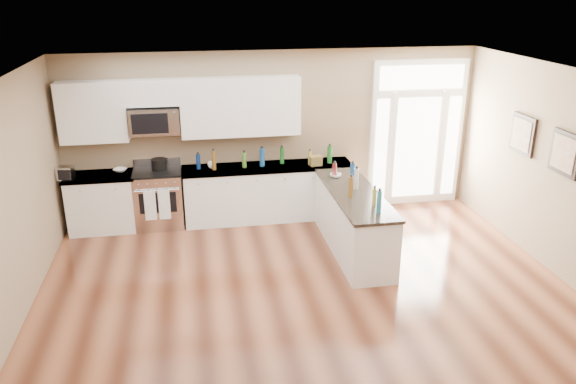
# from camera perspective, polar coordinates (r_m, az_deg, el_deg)

# --- Properties ---
(ground) EXTENTS (8.00, 8.00, 0.00)m
(ground) POSITION_cam_1_polar(r_m,az_deg,el_deg) (6.58, 4.10, -15.05)
(ground) COLOR #482214
(room_shell) EXTENTS (8.00, 8.00, 8.00)m
(room_shell) POSITION_cam_1_polar(r_m,az_deg,el_deg) (5.75, 4.52, -1.07)
(room_shell) COLOR #8A7457
(room_shell) RESTS_ON ground
(back_cabinet_left) EXTENTS (1.10, 0.66, 0.94)m
(back_cabinet_left) POSITION_cam_1_polar(r_m,az_deg,el_deg) (9.61, -18.27, -1.16)
(back_cabinet_left) COLOR white
(back_cabinet_left) RESTS_ON ground
(back_cabinet_right) EXTENTS (2.85, 0.66, 0.94)m
(back_cabinet_right) POSITION_cam_1_polar(r_m,az_deg,el_deg) (9.56, -2.02, -0.19)
(back_cabinet_right) COLOR white
(back_cabinet_right) RESTS_ON ground
(peninsula_cabinet) EXTENTS (0.69, 2.32, 0.94)m
(peninsula_cabinet) POSITION_cam_1_polar(r_m,az_deg,el_deg) (8.47, 6.64, -3.18)
(peninsula_cabinet) COLOR white
(peninsula_cabinet) RESTS_ON ground
(upper_cabinet_left) EXTENTS (1.04, 0.33, 0.95)m
(upper_cabinet_left) POSITION_cam_1_polar(r_m,az_deg,el_deg) (9.33, -19.24, 7.68)
(upper_cabinet_left) COLOR white
(upper_cabinet_left) RESTS_ON room_shell
(upper_cabinet_right) EXTENTS (1.94, 0.33, 0.95)m
(upper_cabinet_right) POSITION_cam_1_polar(r_m,az_deg,el_deg) (9.24, -4.84, 8.63)
(upper_cabinet_right) COLOR white
(upper_cabinet_right) RESTS_ON room_shell
(upper_cabinet_short) EXTENTS (0.82, 0.33, 0.40)m
(upper_cabinet_short) POSITION_cam_1_polar(r_m,az_deg,el_deg) (9.17, -13.63, 9.80)
(upper_cabinet_short) COLOR white
(upper_cabinet_short) RESTS_ON room_shell
(microwave) EXTENTS (0.78, 0.41, 0.42)m
(microwave) POSITION_cam_1_polar(r_m,az_deg,el_deg) (9.22, -13.42, 7.07)
(microwave) COLOR silver
(microwave) RESTS_ON room_shell
(entry_door) EXTENTS (1.70, 0.10, 2.60)m
(entry_door) POSITION_cam_1_polar(r_m,az_deg,el_deg) (10.25, 12.93, 5.79)
(entry_door) COLOR white
(entry_door) RESTS_ON ground
(wall_art_near) EXTENTS (0.05, 0.58, 0.58)m
(wall_art_near) POSITION_cam_1_polar(r_m,az_deg,el_deg) (9.07, 22.72, 5.41)
(wall_art_near) COLOR black
(wall_art_near) RESTS_ON room_shell
(wall_art_far) EXTENTS (0.05, 0.58, 0.58)m
(wall_art_far) POSITION_cam_1_polar(r_m,az_deg,el_deg) (8.28, 26.30, 3.53)
(wall_art_far) COLOR black
(wall_art_far) RESTS_ON room_shell
(kitchen_range) EXTENTS (0.77, 0.69, 1.08)m
(kitchen_range) POSITION_cam_1_polar(r_m,az_deg,el_deg) (9.49, -12.98, -0.62)
(kitchen_range) COLOR silver
(kitchen_range) RESTS_ON ground
(stockpot) EXTENTS (0.28, 0.28, 0.19)m
(stockpot) POSITION_cam_1_polar(r_m,az_deg,el_deg) (9.39, -12.96, 2.83)
(stockpot) COLOR black
(stockpot) RESTS_ON kitchen_range
(toaster_oven) EXTENTS (0.27, 0.23, 0.21)m
(toaster_oven) POSITION_cam_1_polar(r_m,az_deg,el_deg) (9.37, -21.68, 1.82)
(toaster_oven) COLOR silver
(toaster_oven) RESTS_ON back_cabinet_left
(cardboard_box) EXTENTS (0.21, 0.17, 0.16)m
(cardboard_box) POSITION_cam_1_polar(r_m,az_deg,el_deg) (9.41, 2.81, 3.20)
(cardboard_box) COLOR brown
(cardboard_box) RESTS_ON back_cabinet_right
(bowl_left) EXTENTS (0.27, 0.27, 0.05)m
(bowl_left) POSITION_cam_1_polar(r_m,az_deg,el_deg) (9.50, -16.67, 2.15)
(bowl_left) COLOR white
(bowl_left) RESTS_ON back_cabinet_left
(bowl_peninsula) EXTENTS (0.23, 0.23, 0.06)m
(bowl_peninsula) POSITION_cam_1_polar(r_m,az_deg,el_deg) (8.87, 4.87, 1.69)
(bowl_peninsula) COLOR white
(bowl_peninsula) RESTS_ON peninsula_cabinet
(cup_counter) EXTENTS (0.18, 0.18, 0.11)m
(cup_counter) POSITION_cam_1_polar(r_m,az_deg,el_deg) (9.34, -7.74, 2.74)
(cup_counter) COLOR white
(cup_counter) RESTS_ON back_cabinet_right
(counter_bottles) EXTENTS (2.41, 2.46, 0.32)m
(counter_bottles) POSITION_cam_1_polar(r_m,az_deg,el_deg) (8.85, 1.32, 2.49)
(counter_bottles) COLOR #19591E
(counter_bottles) RESTS_ON back_cabinet_right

